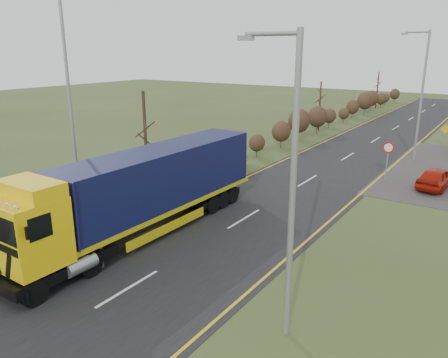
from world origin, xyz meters
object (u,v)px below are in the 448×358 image
(streetlight_near, at_px, (290,180))
(speed_sign, at_px, (388,154))
(car_red_hatchback, at_px, (436,178))
(lorry, at_px, (144,188))

(streetlight_near, distance_m, speed_sign, 18.21)
(car_red_hatchback, bearing_deg, lorry, 63.42)
(streetlight_near, bearing_deg, lorry, 160.05)
(streetlight_near, xyz_separation_m, speed_sign, (-1.49, 17.90, -2.97))
(lorry, height_order, speed_sign, lorry)
(streetlight_near, height_order, speed_sign, streetlight_near)
(lorry, relative_size, streetlight_near, 1.62)
(streetlight_near, bearing_deg, speed_sign, 94.77)
(lorry, bearing_deg, streetlight_near, -19.17)
(speed_sign, bearing_deg, streetlight_near, -85.23)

